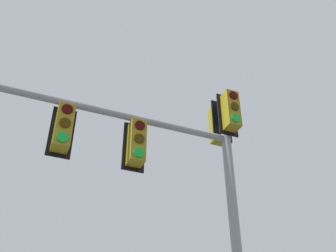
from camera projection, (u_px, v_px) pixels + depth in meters
name	position (u px, v px, depth m)	size (l,w,h in m)	color
signal_mast_assembly	(183.00, 172.00, 7.78)	(2.31, 4.95, 7.23)	gray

